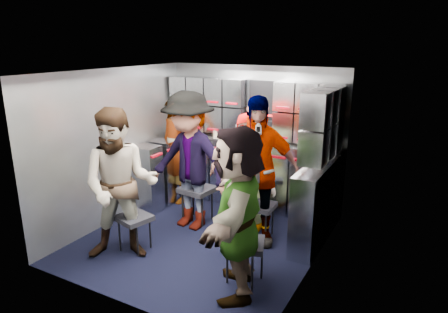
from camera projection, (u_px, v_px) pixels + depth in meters
The scene contains 29 objects.
floor at pixel (204, 238), 5.12m from camera, with size 3.00×3.00×0.00m, color black.
wall_back at pixel (254, 135), 6.10m from camera, with size 2.80×0.04×2.10m, color gray.
wall_left at pixel (116, 146), 5.47m from camera, with size 0.04×3.00×2.10m, color gray.
wall_right at pixel (317, 178), 4.19m from camera, with size 0.04×3.00×2.10m, color gray.
ceiling at pixel (202, 72), 4.54m from camera, with size 2.80×3.00×0.02m, color silver.
cart_bank_back at pixel (248, 174), 6.07m from camera, with size 2.68×0.38×0.99m, color #979CA6.
cart_bank_left at pixel (155, 175), 6.00m from camera, with size 0.38×0.76×0.99m, color #979CA6.
counter at pixel (248, 140), 5.93m from camera, with size 2.68×0.42×0.03m, color #ADAFB4.
locker_bank_back at pixel (250, 108), 5.85m from camera, with size 2.68×0.28×0.82m, color #979CA6.
locker_bank_right at pixel (323, 124), 4.73m from camera, with size 0.28×1.00×0.82m, color #979CA6.
right_cabinet at pixel (315, 204), 4.92m from camera, with size 0.28×1.20×1.00m, color #979CA6.
coffee_niche at pixel (263, 110), 5.82m from camera, with size 0.46×0.16×0.84m, color black, non-canonical shape.
red_latch_strip at pixel (242, 152), 5.80m from camera, with size 2.60×0.02×0.03m, color #9B0412.
jump_seat_near_left at pixel (134, 220), 4.75m from camera, with size 0.45×0.43×0.44m.
jump_seat_mid_left at pixel (197, 191), 5.50m from camera, with size 0.46×0.44×0.50m.
jump_seat_center at pixel (255, 191), 5.55m from camera, with size 0.52×0.51×0.49m.
jump_seat_mid_right at pixel (260, 208), 5.09m from camera, with size 0.38×0.37×0.44m.
jump_seat_near_right at pixel (245, 246), 4.10m from camera, with size 0.49×0.47×0.46m.
attendant_standing at pixel (175, 151), 6.13m from camera, with size 0.60×0.39×1.63m, color black.
attendant_arc_a at pixel (121, 186), 4.46m from camera, with size 0.85×0.67×1.76m, color black.
attendant_arc_b at pixel (189, 161), 5.22m from camera, with size 1.19×0.68×1.84m, color black.
attendant_arc_c at pixel (249, 170), 5.30m from camera, with size 0.77×0.50×1.57m, color black.
attendant_arc_d at pixel (255, 172), 4.79m from camera, with size 1.08×0.45×1.85m, color black.
attendant_arc_e at pixel (238, 212), 3.83m from camera, with size 1.58×0.50×1.71m, color black.
bottle_left at pixel (194, 126), 6.28m from camera, with size 0.07×0.07×0.23m, color white.
bottle_mid at pixel (237, 131), 5.92m from camera, with size 0.07×0.07×0.23m, color white.
bottle_right at pixel (323, 140), 5.33m from camera, with size 0.07×0.07×0.26m, color white.
cup_left at pixel (216, 133), 6.10m from camera, with size 0.08×0.08×0.11m, color tan.
cup_right at pixel (320, 146), 5.36m from camera, with size 0.09×0.09×0.10m, color tan.
Camera 1 is at (2.44, -3.95, 2.43)m, focal length 32.00 mm.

